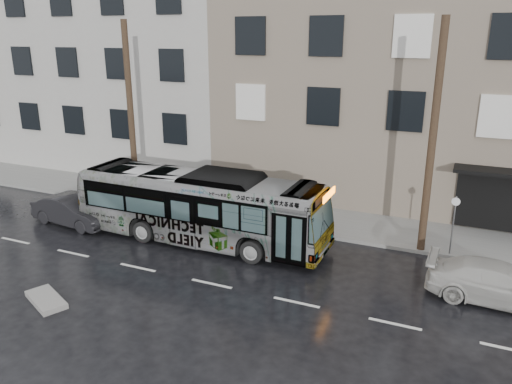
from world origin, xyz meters
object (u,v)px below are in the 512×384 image
Objects in this scene: utility_pole_front at (432,140)px; sign_post at (453,225)px; bus at (200,207)px; white_sedan at (498,283)px; dark_sedan at (73,210)px; utility_pole_rear at (131,116)px.

sign_post is (1.10, 0.00, -3.30)m from utility_pole_front.
bus is at bearing -163.91° from utility_pole_front.
dark_sedan is at bearing 92.27° from white_sedan.
white_sedan is at bearing -83.59° from dark_sedan.
utility_pole_rear is at bearing 180.00° from utility_pole_front.
utility_pole_front is at bearing 180.00° from sign_post.
utility_pole_front is 0.81× the size of bus.
bus reaches higher than sign_post.
bus is 6.45m from dark_sedan.
sign_post is (15.10, 0.00, -3.30)m from utility_pole_rear.
utility_pole_rear is 5.27m from dark_sedan.
white_sedan is (2.75, -3.03, -3.99)m from utility_pole_front.
utility_pole_front reaches higher than bus.
sign_post is at bearing -75.45° from bus.
bus reaches higher than white_sedan.
utility_pole_front is at bearing 0.00° from utility_pole_rear.
utility_pole_front reaches higher than white_sedan.
dark_sedan is at bearing 96.80° from bus.
bus is 2.44× the size of white_sedan.
white_sedan is 1.09× the size of dark_sedan.
utility_pole_front is 1.98× the size of white_sedan.
bus is (-9.91, -2.54, 0.19)m from sign_post.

